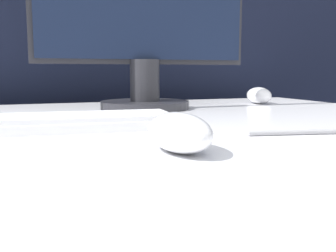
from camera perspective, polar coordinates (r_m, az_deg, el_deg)
partition_panel at (r=1.37m, az=-13.61°, el=3.15°), size 5.00×0.03×1.50m
computer_mouse_near at (r=0.47m, az=1.60°, el=-0.88°), size 0.07×0.13×0.05m
keyboard at (r=0.67m, az=-15.09°, el=0.52°), size 0.40×0.16×0.02m
computer_mouse_far at (r=1.20m, az=13.05°, el=4.35°), size 0.08×0.13×0.05m
pen at (r=0.62m, az=17.79°, el=-0.89°), size 0.14×0.04×0.01m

